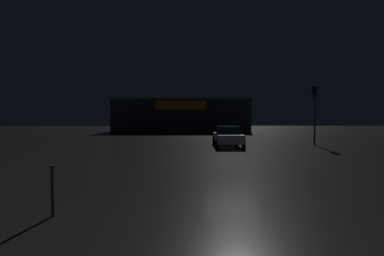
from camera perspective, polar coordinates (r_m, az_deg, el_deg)
name	(u,v)px	position (r m, az deg, el deg)	size (l,w,h in m)	color
ground_plane	(231,160)	(14.84, 7.68, -6.34)	(120.00, 120.00, 0.00)	black
store_building	(182,116)	(43.83, -2.08, 2.44)	(19.90, 7.36, 4.84)	#33383D
traffic_signal_main	(314,104)	(24.32, 23.16, 4.42)	(0.42, 0.42, 4.57)	#595B60
car_near	(228,136)	(21.63, 7.13, -1.62)	(2.11, 4.46, 1.51)	#B7B7BF
bollard_kerb_a	(53,191)	(7.14, -25.96, -11.12)	(0.08, 0.08, 1.14)	#595B60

